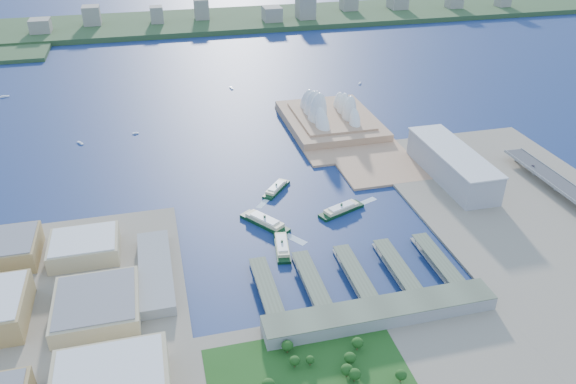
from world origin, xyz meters
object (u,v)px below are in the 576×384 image
object	(u,v)px
ferry_a	(265,220)
ferry_c	(282,245)
opera_house	(331,105)
car_c	(533,166)
toaster_building	(452,164)
ferry_d	(341,208)
ferry_b	(276,187)

from	to	relation	value
ferry_a	ferry_c	bearing A→B (deg)	-116.29
opera_house	car_c	xyz separation A→B (m)	(191.00, -218.76, -16.47)
toaster_building	ferry_d	distance (m)	160.64
ferry_d	ferry_a	bearing A→B (deg)	70.84
ferry_b	car_c	world-z (taller)	car_c
toaster_building	ferry_d	xyz separation A→B (m)	(-154.72, -40.42, -15.21)
ferry_d	toaster_building	bearing A→B (deg)	-97.41
toaster_building	car_c	bearing A→B (deg)	-10.52
opera_house	ferry_a	size ratio (longest dim) A/B	2.96
ferry_b	ferry_c	xyz separation A→B (m)	(-21.54, -117.87, 0.36)
toaster_building	ferry_c	size ratio (longest dim) A/B	2.93
ferry_a	ferry_d	bearing A→B (deg)	-32.15
opera_house	ferry_b	world-z (taller)	opera_house
ferry_a	ferry_c	size ratio (longest dim) A/B	1.15
ferry_b	car_c	xyz separation A→B (m)	(314.79, -43.65, 10.89)
opera_house	ferry_c	bearing A→B (deg)	-116.39
opera_house	ferry_a	bearing A→B (deg)	-121.96
opera_house	ferry_b	bearing A→B (deg)	-125.26
car_c	ferry_c	bearing A→B (deg)	12.44
ferry_b	toaster_building	bearing A→B (deg)	33.14
ferry_c	ferry_d	bearing A→B (deg)	-138.42
ferry_a	ferry_b	distance (m)	75.54
ferry_b	car_c	distance (m)	317.99
toaster_building	car_c	world-z (taller)	toaster_building
toaster_building	ferry_c	distance (m)	253.51
ferry_b	ferry_d	distance (m)	88.07
ferry_d	car_c	world-z (taller)	car_c
ferry_a	ferry_b	bearing A→B (deg)	32.42
ferry_a	toaster_building	bearing A→B (deg)	-24.57
toaster_building	ferry_b	size ratio (longest dim) A/B	3.16
opera_house	ferry_d	distance (m)	250.41
toaster_building	ferry_a	distance (m)	247.30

